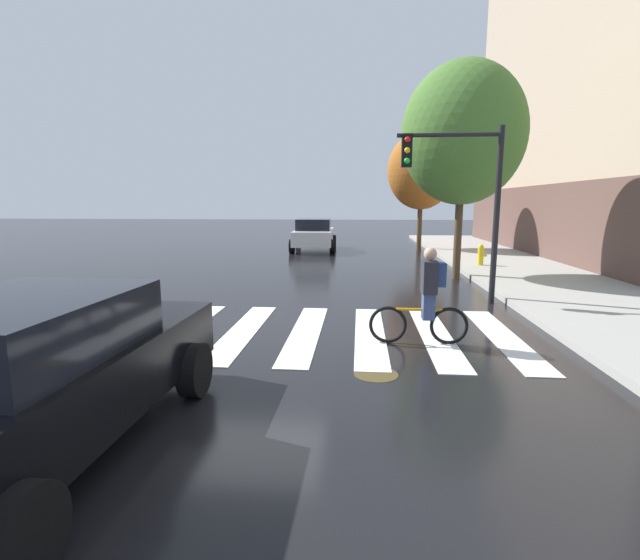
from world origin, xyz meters
TOP-DOWN VIEW (x-y plane):
  - ground_plane at (0.00, 0.00)m, footprint 120.00×120.00m
  - crosswalk_stripes at (0.33, 0.00)m, footprint 9.03×3.98m
  - manhole_cover at (2.19, -2.04)m, footprint 0.64×0.64m
  - sedan_near at (-1.13, -4.46)m, footprint 2.24×4.64m
  - sedan_mid at (-0.41, 15.24)m, footprint 2.33×4.77m
  - cyclist at (3.09, -0.52)m, footprint 1.71×0.36m
  - traffic_light_near at (4.35, 2.95)m, footprint 2.47×0.28m
  - fire_hydrant at (6.43, 8.97)m, footprint 0.33×0.22m
  - street_tree_near at (5.07, 6.63)m, footprint 3.78×3.78m
  - street_tree_mid at (4.97, 15.33)m, footprint 3.35×3.35m

SIDE VIEW (x-z plane):
  - ground_plane at x=0.00m, z-range 0.00..0.00m
  - manhole_cover at x=2.19m, z-range 0.00..0.01m
  - crosswalk_stripes at x=0.33m, z-range 0.00..0.01m
  - fire_hydrant at x=6.43m, z-range 0.14..0.92m
  - sedan_near at x=-1.13m, z-range 0.03..1.62m
  - sedan_mid at x=-0.41m, z-range 0.03..1.66m
  - cyclist at x=3.09m, z-range 0.00..1.69m
  - traffic_light_near at x=4.35m, z-range 0.76..4.96m
  - street_tree_mid at x=4.97m, z-range 1.04..7.01m
  - street_tree_near at x=5.07m, z-range 1.18..7.90m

